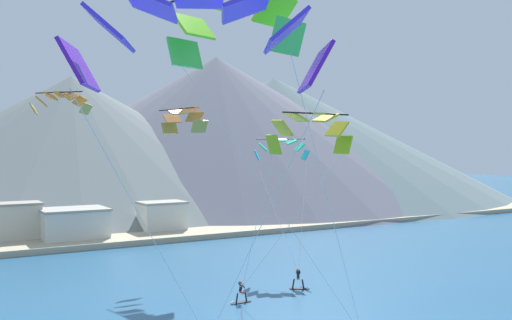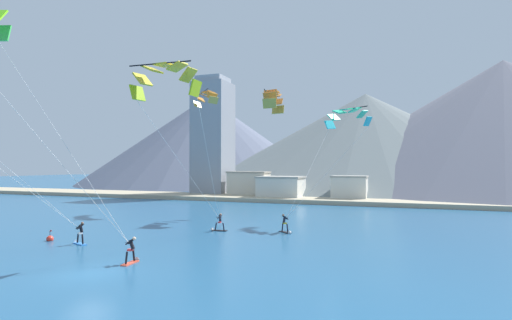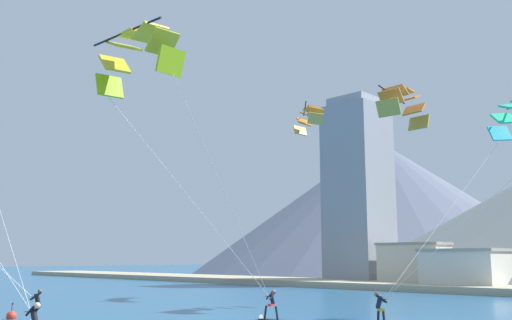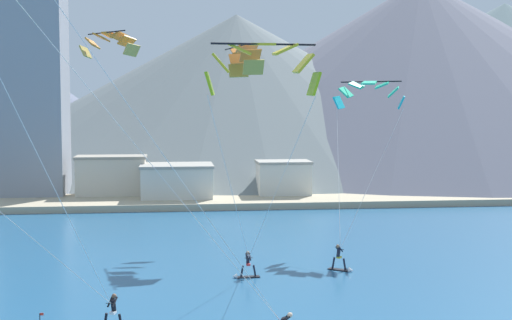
{
  "view_description": "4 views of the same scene",
  "coord_description": "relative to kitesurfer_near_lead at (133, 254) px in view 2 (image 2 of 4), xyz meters",
  "views": [
    {
      "loc": [
        -20.47,
        -21.02,
        11.58
      ],
      "look_at": [
        2.14,
        16.87,
        10.74
      ],
      "focal_mm": 40.0,
      "sensor_mm": 36.0,
      "label": 1
    },
    {
      "loc": [
        17.02,
        -18.31,
        6.25
      ],
      "look_at": [
        3.71,
        17.37,
        6.77
      ],
      "focal_mm": 28.0,
      "sensor_mm": 36.0,
      "label": 2
    },
    {
      "loc": [
        22.06,
        -7.34,
        3.37
      ],
      "look_at": [
        -0.41,
        15.9,
        8.92
      ],
      "focal_mm": 40.0,
      "sensor_mm": 36.0,
      "label": 3
    },
    {
      "loc": [
        -4.03,
        -27.58,
        10.86
      ],
      "look_at": [
        0.79,
        14.84,
        7.51
      ],
      "focal_mm": 50.0,
      "sensor_mm": 36.0,
      "label": 4
    }
  ],
  "objects": [
    {
      "name": "parafoil_kite_distant_low_drift",
      "position": [
        0.85,
        26.57,
        14.09
      ],
      "size": [
        2.65,
        6.35,
        2.5
      ],
      "color": "#B29D3A"
    },
    {
      "name": "mountain_peak_west_ridge",
      "position": [
        6.13,
        95.02,
        12.69
      ],
      "size": [
        97.13,
        97.13,
        26.52
      ],
      "color": "slate",
      "rests_on": "ground"
    },
    {
      "name": "parafoil_kite_far_left",
      "position": [
        -0.43,
        4.29,
        12.28
      ],
      "size": [
        5.71,
        9.7,
        12.6
      ],
      "color": "#99C017"
    },
    {
      "name": "ground_plane",
      "position": [
        -0.66,
        -2.91,
        -0.57
      ],
      "size": [
        400.0,
        400.0,
        0.0
      ],
      "primitive_type": "plane",
      "color": "#23567F"
    },
    {
      "name": "kitesurfer_near_trail",
      "position": [
        6.04,
        14.4,
        -0.0
      ],
      "size": [
        1.62,
        1.39,
        1.82
      ],
      "color": "black",
      "rests_on": "ground"
    },
    {
      "name": "mountain_peak_central_summit",
      "position": [
        40.47,
        97.78,
        16.24
      ],
      "size": [
        114.35,
        114.35,
        33.61
      ],
      "color": "slate",
      "rests_on": "ground"
    },
    {
      "name": "shore_building_promenade_mid",
      "position": [
        7.45,
        48.91,
        1.68
      ],
      "size": [
        6.08,
        4.5,
        4.47
      ],
      "color": "silver",
      "rests_on": "ground"
    },
    {
      "name": "shoreline_strip",
      "position": [
        -0.66,
        46.52,
        -0.22
      ],
      "size": [
        180.0,
        10.0,
        0.7
      ],
      "primitive_type": "cube",
      "color": "tan",
      "rests_on": "ground"
    },
    {
      "name": "kitesurfer_far_left",
      "position": [
        -0.42,
        13.29,
        -0.07
      ],
      "size": [
        1.76,
        0.61,
        1.71
      ],
      "color": "black",
      "rests_on": "ground"
    },
    {
      "name": "race_marker_buoy",
      "position": [
        -11.21,
        3.82,
        -0.41
      ],
      "size": [
        0.56,
        0.56,
        1.02
      ],
      "color": "red",
      "rests_on": "ground"
    },
    {
      "name": "kitesurfer_near_lead",
      "position": [
        0.0,
        0.0,
        0.0
      ],
      "size": [
        0.68,
        1.76,
        1.8
      ],
      "color": "#E54C33",
      "rests_on": "ground"
    },
    {
      "name": "highrise_tower",
      "position": [
        -20.48,
        52.29,
        11.41
      ],
      "size": [
        7.0,
        7.0,
        24.37
      ],
      "color": "gray",
      "rests_on": "ground"
    },
    {
      "name": "shore_building_harbour_front",
      "position": [
        -4.56,
        47.88,
        1.59
      ],
      "size": [
        7.93,
        6.45,
        4.29
      ],
      "color": "silver",
      "rests_on": "ground"
    },
    {
      "name": "mountain_peak_east_shoulder",
      "position": [
        -47.22,
        100.87,
        14.27
      ],
      "size": [
        83.87,
        83.87,
        29.68
      ],
      "color": "slate",
      "rests_on": "ground"
    },
    {
      "name": "shore_building_quay_east",
      "position": [
        -11.85,
        50.39,
        1.99
      ],
      "size": [
        7.86,
        4.18,
        5.09
      ],
      "color": "beige",
      "rests_on": "ground"
    },
    {
      "name": "kitesurfer_mid_center",
      "position": [
        -7.92,
        3.63,
        0.01
      ],
      "size": [
        1.77,
        0.97,
        1.84
      ],
      "color": "#337FDB",
      "rests_on": "ground"
    },
    {
      "name": "parafoil_kite_distant_high_outer",
      "position": [
        -9.96,
        29.09,
        15.37
      ],
      "size": [
        5.15,
        4.15,
        2.09
      ],
      "color": "gold"
    },
    {
      "name": "parafoil_kite_near_trail",
      "position": [
        10.39,
        23.91,
        11.21
      ],
      "size": [
        7.13,
        11.18,
        11.34
      ],
      "color": "#19B8CB"
    }
  ]
}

